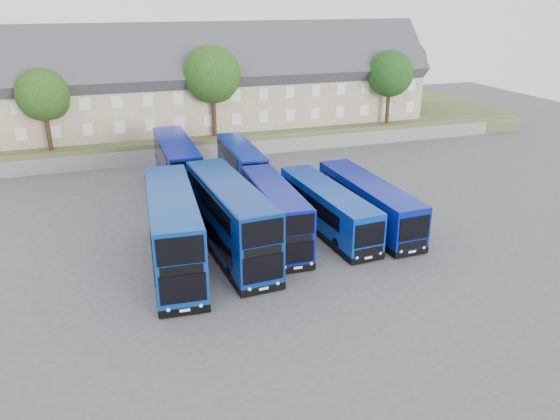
{
  "coord_description": "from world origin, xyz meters",
  "views": [
    {
      "loc": [
        -9.52,
        -29.78,
        15.83
      ],
      "look_at": [
        1.51,
        2.77,
        2.2
      ],
      "focal_mm": 35.0,
      "sensor_mm": 36.0,
      "label": 1
    }
  ],
  "objects_px": {
    "coach_east_a": "(327,210)",
    "tree_mid": "(214,77)",
    "dd_front_left": "(173,232)",
    "tree_west": "(45,96)",
    "dd_front_mid": "(230,220)",
    "tree_far": "(405,63)",
    "tree_east": "(391,75)"
  },
  "relations": [
    {
      "from": "coach_east_a",
      "to": "tree_mid",
      "type": "relative_size",
      "value": 1.27
    },
    {
      "from": "dd_front_left",
      "to": "tree_west",
      "type": "height_order",
      "value": "tree_west"
    },
    {
      "from": "dd_front_mid",
      "to": "coach_east_a",
      "type": "height_order",
      "value": "dd_front_mid"
    },
    {
      "from": "tree_west",
      "to": "tree_far",
      "type": "height_order",
      "value": "tree_far"
    },
    {
      "from": "tree_east",
      "to": "tree_far",
      "type": "height_order",
      "value": "tree_far"
    },
    {
      "from": "dd_front_left",
      "to": "coach_east_a",
      "type": "height_order",
      "value": "dd_front_left"
    },
    {
      "from": "dd_front_left",
      "to": "tree_mid",
      "type": "distance_m",
      "value": 26.42
    },
    {
      "from": "tree_mid",
      "to": "tree_far",
      "type": "bearing_deg",
      "value": 14.04
    },
    {
      "from": "dd_front_mid",
      "to": "tree_mid",
      "type": "relative_size",
      "value": 1.31
    },
    {
      "from": "dd_front_left",
      "to": "coach_east_a",
      "type": "distance_m",
      "value": 11.44
    },
    {
      "from": "dd_front_left",
      "to": "dd_front_mid",
      "type": "bearing_deg",
      "value": 15.62
    },
    {
      "from": "coach_east_a",
      "to": "tree_west",
      "type": "distance_m",
      "value": 29.49
    },
    {
      "from": "tree_west",
      "to": "tree_far",
      "type": "distance_m",
      "value": 42.58
    },
    {
      "from": "coach_east_a",
      "to": "tree_mid",
      "type": "height_order",
      "value": "tree_mid"
    },
    {
      "from": "dd_front_mid",
      "to": "tree_far",
      "type": "bearing_deg",
      "value": 40.97
    },
    {
      "from": "dd_front_left",
      "to": "dd_front_mid",
      "type": "height_order",
      "value": "dd_front_left"
    },
    {
      "from": "dd_front_left",
      "to": "tree_mid",
      "type": "height_order",
      "value": "tree_mid"
    },
    {
      "from": "coach_east_a",
      "to": "tree_east",
      "type": "distance_m",
      "value": 28.17
    },
    {
      "from": "tree_west",
      "to": "tree_east",
      "type": "distance_m",
      "value": 36.0
    },
    {
      "from": "tree_west",
      "to": "tree_far",
      "type": "xyz_separation_m",
      "value": [
        42.0,
        7.0,
        0.68
      ]
    },
    {
      "from": "coach_east_a",
      "to": "tree_far",
      "type": "bearing_deg",
      "value": 47.76
    },
    {
      "from": "tree_mid",
      "to": "tree_far",
      "type": "xyz_separation_m",
      "value": [
        26.0,
        6.5,
        -0.34
      ]
    },
    {
      "from": "tree_east",
      "to": "tree_mid",
      "type": "bearing_deg",
      "value": 178.57
    },
    {
      "from": "coach_east_a",
      "to": "tree_east",
      "type": "height_order",
      "value": "tree_east"
    },
    {
      "from": "tree_west",
      "to": "tree_mid",
      "type": "relative_size",
      "value": 0.83
    },
    {
      "from": "dd_front_mid",
      "to": "tree_mid",
      "type": "distance_m",
      "value": 24.79
    },
    {
      "from": "tree_west",
      "to": "dd_front_mid",
      "type": "bearing_deg",
      "value": -63.29
    },
    {
      "from": "tree_east",
      "to": "dd_front_mid",
      "type": "bearing_deg",
      "value": -136.31
    },
    {
      "from": "coach_east_a",
      "to": "tree_west",
      "type": "bearing_deg",
      "value": 127.52
    },
    {
      "from": "dd_front_left",
      "to": "coach_east_a",
      "type": "bearing_deg",
      "value": 15.25
    },
    {
      "from": "tree_east",
      "to": "coach_east_a",
      "type": "bearing_deg",
      "value": -127.79
    },
    {
      "from": "dd_front_left",
      "to": "tree_far",
      "type": "distance_m",
      "value": 46.38
    }
  ]
}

